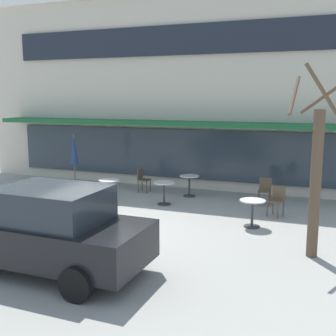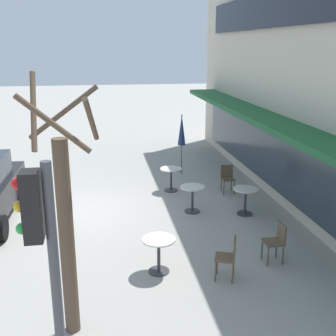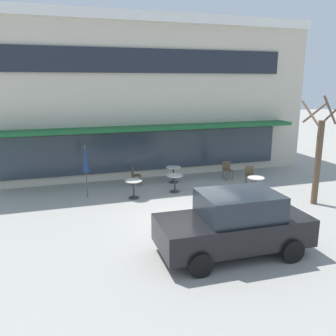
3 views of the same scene
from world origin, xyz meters
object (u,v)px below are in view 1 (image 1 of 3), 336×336
patio_umbrella_green_folded (74,150)px  parked_sedan (48,230)px  cafe_chair_1 (142,178)px  cafe_table_near_wall (189,182)px  cafe_table_streetside (164,189)px  cafe_table_mid_patio (252,209)px  cafe_chair_0 (277,199)px  cafe_chair_2 (265,189)px  cafe_table_by_tree (109,187)px  street_tree (316,172)px

patio_umbrella_green_folded → parked_sedan: patio_umbrella_green_folded is taller
cafe_chair_1 → parked_sedan: parked_sedan is taller
cafe_table_near_wall → cafe_table_streetside: size_ratio=1.00×
cafe_table_mid_patio → parked_sedan: (-3.37, -4.43, 0.36)m
cafe_table_streetside → cafe_chair_1: cafe_chair_1 is taller
cafe_chair_1 → cafe_table_streetside: bearing=-45.5°
cafe_table_near_wall → cafe_table_mid_patio: bearing=-46.1°
cafe_chair_0 → cafe_chair_2: bearing=113.1°
cafe_table_mid_patio → cafe_chair_1: size_ratio=0.85×
cafe_table_near_wall → patio_umbrella_green_folded: 4.37m
cafe_table_mid_patio → cafe_chair_1: bearing=147.9°
cafe_table_by_tree → street_tree: street_tree is taller
cafe_table_by_tree → cafe_chair_0: cafe_chair_0 is taller
cafe_table_mid_patio → patio_umbrella_green_folded: 7.13m
cafe_chair_0 → cafe_chair_2: 1.34m
cafe_table_by_tree → cafe_chair_1: bearing=76.2°
cafe_table_near_wall → cafe_chair_0: (3.22, -1.47, 0.01)m
cafe_table_near_wall → patio_umbrella_green_folded: size_ratio=0.35×
cafe_table_by_tree → cafe_chair_1: (0.43, 1.76, 0.01)m
cafe_table_by_tree → cafe_table_mid_patio: bearing=-12.5°
cafe_chair_1 → street_tree: bearing=-36.3°
cafe_table_by_tree → parked_sedan: parked_sedan is taller
cafe_table_by_tree → street_tree: size_ratio=0.18×
cafe_table_mid_patio → parked_sedan: parked_sedan is taller
cafe_table_near_wall → parked_sedan: size_ratio=0.18×
parked_sedan → cafe_table_mid_patio: bearing=52.8°
cafe_chair_2 → parked_sedan: 7.78m
parked_sedan → patio_umbrella_green_folded: bearing=118.9°
cafe_table_streetside → cafe_table_mid_patio: bearing=-24.2°
cafe_table_mid_patio → patio_umbrella_green_folded: (-6.81, 1.81, 1.11)m
cafe_table_near_wall → cafe_chair_0: size_ratio=0.85×
cafe_table_streetside → patio_umbrella_green_folded: patio_umbrella_green_folded is taller
patio_umbrella_green_folded → cafe_table_mid_patio: bearing=-14.8°
cafe_chair_2 → cafe_chair_0: bearing=-66.9°
cafe_chair_2 → street_tree: street_tree is taller
cafe_table_mid_patio → street_tree: (1.61, -1.67, 1.40)m
cafe_chair_2 → patio_umbrella_green_folded: bearing=-173.4°
cafe_table_near_wall → patio_umbrella_green_folded: patio_umbrella_green_folded is taller
cafe_chair_1 → cafe_chair_2: 4.56m
cafe_chair_2 → parked_sedan: bearing=-115.5°
patio_umbrella_green_folded → cafe_chair_0: 7.41m
patio_umbrella_green_folded → cafe_chair_0: size_ratio=2.47×
patio_umbrella_green_folded → parked_sedan: (3.45, -6.23, -0.75)m
cafe_chair_0 → parked_sedan: size_ratio=0.21×
cafe_table_near_wall → cafe_chair_0: 3.54m
cafe_table_by_tree → street_tree: 7.31m
patio_umbrella_green_folded → parked_sedan: bearing=-61.1°
cafe_chair_0 → cafe_chair_1: size_ratio=1.00×
cafe_chair_0 → cafe_chair_1: bearing=163.3°
patio_umbrella_green_folded → cafe_chair_1: (2.24, 1.07, -1.10)m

